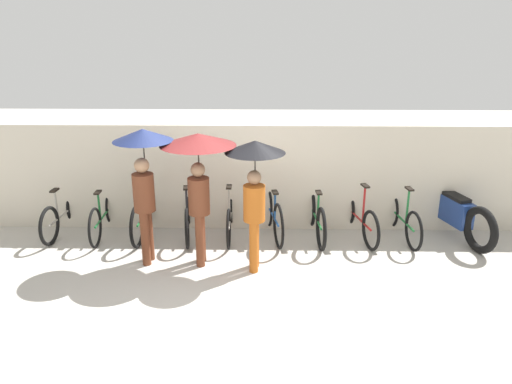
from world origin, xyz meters
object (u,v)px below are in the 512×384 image
at_px(parked_bicycle_8, 402,218).
at_px(pedestrian_leading, 143,163).
at_px(motorcycle, 454,213).
at_px(parked_bicycle_5, 273,214).
at_px(parked_bicycle_0, 63,214).
at_px(parked_bicycle_1, 104,214).
at_px(parked_bicycle_3, 188,216).
at_px(pedestrian_trailing, 255,173).
at_px(pedestrian_center, 198,159).
at_px(parked_bicycle_4, 230,216).
at_px(parked_bicycle_2, 145,214).
at_px(parked_bicycle_7, 358,217).
at_px(parked_bicycle_6, 316,216).

bearing_deg(parked_bicycle_8, pedestrian_leading, 95.97).
bearing_deg(motorcycle, pedestrian_leading, 85.47).
bearing_deg(parked_bicycle_5, motorcycle, -98.92).
bearing_deg(parked_bicycle_8, motorcycle, -91.96).
bearing_deg(parked_bicycle_0, parked_bicycle_1, -91.07).
bearing_deg(parked_bicycle_3, pedestrian_trailing, -141.72).
bearing_deg(parked_bicycle_1, pedestrian_center, -121.07).
distance_m(parked_bicycle_3, parked_bicycle_4, 0.74).
relative_size(parked_bicycle_8, pedestrian_center, 0.84).
relative_size(parked_bicycle_2, motorcycle, 0.85).
bearing_deg(parked_bicycle_5, parked_bicycle_0, 78.83).
xyz_separation_m(parked_bicycle_0, parked_bicycle_7, (5.16, -0.06, 0.01)).
distance_m(parked_bicycle_8, pedestrian_center, 3.69).
bearing_deg(parked_bicycle_8, pedestrian_center, 99.15).
relative_size(parked_bicycle_3, parked_bicycle_8, 1.00).
distance_m(parked_bicycle_4, motorcycle, 3.87).
bearing_deg(motorcycle, parked_bicycle_4, 74.61).
distance_m(parked_bicycle_0, parked_bicycle_5, 3.69).
bearing_deg(parked_bicycle_7, parked_bicycle_2, 78.53).
xyz_separation_m(parked_bicycle_1, parked_bicycle_2, (0.74, -0.01, 0.02)).
xyz_separation_m(parked_bicycle_5, parked_bicycle_7, (1.47, 0.01, -0.04)).
xyz_separation_m(pedestrian_trailing, motorcycle, (3.41, 1.23, -1.06)).
bearing_deg(parked_bicycle_1, motorcycle, -92.14).
height_order(parked_bicycle_6, motorcycle, parked_bicycle_6).
distance_m(parked_bicycle_0, parked_bicycle_3, 2.21).
height_order(pedestrian_trailing, motorcycle, pedestrian_trailing).
bearing_deg(pedestrian_leading, pedestrian_trailing, -1.61).
distance_m(parked_bicycle_3, parked_bicycle_5, 1.48).
xyz_separation_m(parked_bicycle_7, pedestrian_leading, (-3.41, -0.98, 1.21)).
bearing_deg(parked_bicycle_4, parked_bicycle_0, 88.12).
distance_m(parked_bicycle_1, parked_bicycle_3, 1.47).
relative_size(parked_bicycle_7, motorcycle, 0.84).
distance_m(parked_bicycle_3, parked_bicycle_6, 2.21).
relative_size(parked_bicycle_3, motorcycle, 0.82).
distance_m(parked_bicycle_8, motorcycle, 0.92).
relative_size(parked_bicycle_0, pedestrian_trailing, 0.87).
height_order(parked_bicycle_1, parked_bicycle_7, parked_bicycle_7).
xyz_separation_m(parked_bicycle_8, motorcycle, (0.92, 0.08, 0.07)).
relative_size(parked_bicycle_6, parked_bicycle_8, 1.05).
xyz_separation_m(parked_bicycle_1, motorcycle, (6.08, 0.04, 0.06)).
height_order(parked_bicycle_1, parked_bicycle_2, parked_bicycle_2).
distance_m(parked_bicycle_6, pedestrian_center, 2.44).
xyz_separation_m(parked_bicycle_6, pedestrian_leading, (-2.67, -0.95, 1.19)).
bearing_deg(pedestrian_leading, parked_bicycle_1, 141.22).
height_order(parked_bicycle_4, pedestrian_trailing, pedestrian_trailing).
height_order(parked_bicycle_5, pedestrian_center, pedestrian_center).
relative_size(parked_bicycle_4, pedestrian_trailing, 0.88).
bearing_deg(parked_bicycle_2, motorcycle, -87.42).
relative_size(parked_bicycle_0, parked_bicycle_4, 0.99).
distance_m(parked_bicycle_1, parked_bicycle_8, 5.16).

